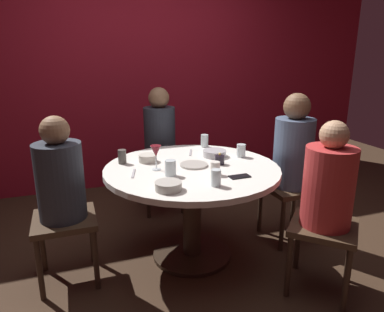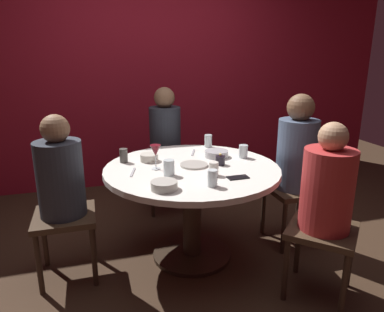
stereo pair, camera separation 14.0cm
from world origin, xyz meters
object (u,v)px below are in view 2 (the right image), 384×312
object	(u,v)px
cup_beside_wine	(243,151)
candle_holder	(220,160)
cell_phone	(238,177)
seated_diner_left	(61,181)
cup_near_candle	(124,156)
cup_far_edge	(208,141)
seated_diner_back	(165,136)
bowl_small_white	(149,157)
seated_diner_front_right	(327,193)
dining_table	(192,187)
cup_by_right_diner	(214,169)
bowl_salad_center	(164,185)
cup_by_left_diner	(169,168)
seated_diner_right	(297,154)
wine_glass	(155,152)
dinner_plate	(194,165)
bowl_serving_large	(216,154)
cup_center_front	(212,178)

from	to	relation	value
cup_beside_wine	candle_holder	bearing A→B (deg)	-152.89
cell_phone	seated_diner_left	bearing A→B (deg)	-107.05
cup_near_candle	cup_far_edge	world-z (taller)	cup_far_edge
seated_diner_back	bowl_small_white	world-z (taller)	seated_diner_back
seated_diner_front_right	cell_phone	bearing A→B (deg)	6.98
dining_table	cup_by_right_diner	xyz separation A→B (m)	(0.09, -0.22, 0.21)
bowl_salad_center	cup_by_left_diner	xyz separation A→B (m)	(0.08, 0.24, 0.03)
cup_far_edge	seated_diner_back	bearing A→B (deg)	123.96
seated_diner_front_right	seated_diner_right	bearing A→B (deg)	-62.07
cell_phone	cup_beside_wine	size ratio (longest dim) A/B	1.38
cell_phone	cup_by_right_diner	world-z (taller)	cup_by_right_diner
seated_diner_right	cup_beside_wine	distance (m)	0.42
bowl_small_white	wine_glass	bearing A→B (deg)	-86.30
candle_holder	cup_by_right_diner	bearing A→B (deg)	-121.10
seated_diner_front_right	cup_by_left_diner	xyz separation A→B (m)	(-0.86, 0.52, 0.08)
seated_diner_left	dinner_plate	world-z (taller)	seated_diner_left
seated_diner_right	dinner_plate	bearing A→B (deg)	-0.99
cup_far_edge	bowl_serving_large	bearing A→B (deg)	-96.44
bowl_salad_center	cup_near_candle	world-z (taller)	cup_near_candle
seated_diner_left	bowl_serving_large	world-z (taller)	seated_diner_left
cup_near_candle	cup_by_left_diner	size ratio (longest dim) A/B	0.97
seated_diner_back	cup_by_right_diner	xyz separation A→B (m)	(0.09, -1.14, 0.03)
seated_diner_left	bowl_salad_center	size ratio (longest dim) A/B	7.06
seated_diner_left	wine_glass	bearing A→B (deg)	1.55
bowl_small_white	cup_near_candle	bearing A→B (deg)	173.37
candle_holder	cup_center_front	distance (m)	0.45
seated_diner_left	cup_center_front	bearing A→B (deg)	-24.33
cell_phone	seated_diner_front_right	bearing A→B (deg)	50.73
cell_phone	cup_center_front	bearing A→B (deg)	-67.24
bowl_serving_large	cup_center_front	distance (m)	0.65
cup_beside_wine	cup_far_edge	bearing A→B (deg)	112.33
cup_by_right_diner	bowl_serving_large	bearing A→B (deg)	67.50
candle_holder	cup_beside_wine	bearing A→B (deg)	27.11
seated_diner_back	bowl_small_white	size ratio (longest dim) A/B	8.91
cup_center_front	cup_by_right_diner	bearing A→B (deg)	68.18
cup_by_right_diner	cup_center_front	size ratio (longest dim) A/B	0.86
dining_table	dinner_plate	size ratio (longest dim) A/B	6.21
seated_diner_front_right	cup_far_edge	size ratio (longest dim) A/B	10.40
seated_diner_right	cup_far_edge	bearing A→B (deg)	-40.91
seated_diner_back	seated_diner_right	xyz separation A→B (m)	(0.86, -0.92, 0.01)
dining_table	cup_far_edge	size ratio (longest dim) A/B	11.57
seated_diner_left	dinner_plate	xyz separation A→B (m)	(0.92, 0.01, 0.02)
wine_glass	seated_diner_left	bearing A→B (deg)	-178.45
seated_diner_back	candle_holder	bearing A→B (deg)	12.69
candle_holder	cell_phone	distance (m)	0.30
seated_diner_back	bowl_small_white	bearing A→B (deg)	-21.37
wine_glass	cell_phone	size ratio (longest dim) A/B	1.26
seated_diner_back	wine_glass	world-z (taller)	seated_diner_back
cell_phone	cup_center_front	distance (m)	0.24
bowl_serving_large	cup_beside_wine	bearing A→B (deg)	-22.67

